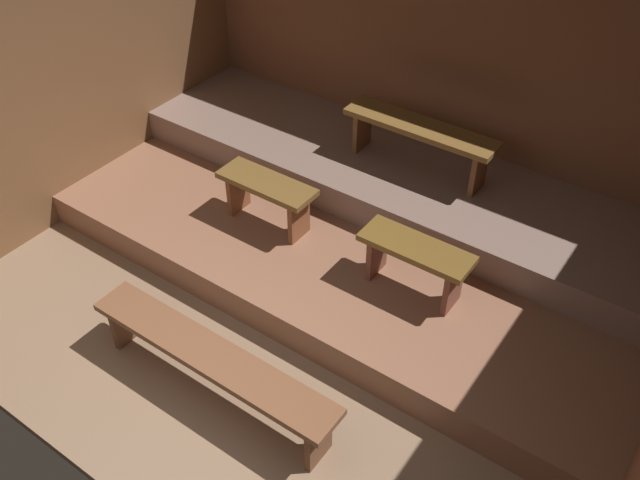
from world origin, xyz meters
TOP-DOWN VIEW (x-y plane):
  - ground at (0.00, 2.02)m, footprint 6.34×4.85m
  - wall_back at (0.00, 4.08)m, footprint 6.34×0.06m
  - wall_left at (-2.80, 2.02)m, footprint 0.06×4.85m
  - platform_lower at (0.00, 2.69)m, footprint 5.54×2.72m
  - platform_middle at (0.00, 3.37)m, footprint 5.54×1.36m
  - bench_floor_center at (-0.02, 0.64)m, footprint 2.18×0.34m
  - bench_lower_left at (-0.77, 2.25)m, footprint 0.94×0.34m
  - bench_lower_right at (0.77, 2.25)m, footprint 0.94×0.34m
  - bench_middle_center at (0.12, 3.44)m, footprint 1.49×0.34m

SIDE VIEW (x-z plane):
  - ground at x=0.00m, z-range -0.08..0.00m
  - platform_lower at x=0.00m, z-range 0.00..0.31m
  - bench_floor_center at x=-0.02m, z-range 0.16..0.63m
  - platform_middle at x=0.00m, z-range 0.31..0.62m
  - bench_lower_left at x=-0.77m, z-range 0.43..0.90m
  - bench_lower_right at x=0.77m, z-range 0.43..0.90m
  - bench_middle_center at x=0.12m, z-range 0.76..1.24m
  - wall_back at x=0.00m, z-range 0.00..2.69m
  - wall_left at x=-2.80m, z-range 0.00..2.69m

